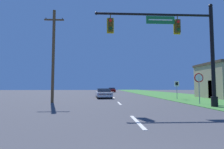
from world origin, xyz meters
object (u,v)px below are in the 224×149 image
Objects in this scene: signal_mast at (184,44)px; stop_sign at (199,81)px; route_sign_post at (177,86)px; far_car at (112,90)px; utility_pole_near at (53,54)px; car_ahead at (104,93)px.

stop_sign is at bearing 43.94° from signal_mast.
route_sign_post is at bearing 70.73° from signal_mast.
signal_mast is at bearing -84.44° from far_car.
stop_sign is (2.19, 2.11, -2.60)m from signal_mast.
route_sign_post is (6.07, -27.71, 0.92)m from far_car.
signal_mast is 4.01m from stop_sign.
utility_pole_near is (-6.86, -31.12, 3.82)m from far_car.
car_ahead is 8.89m from utility_pole_near.
far_car is 1.86× the size of stop_sign.
car_ahead is 11.70m from stop_sign.
utility_pole_near is at bearing -102.44° from far_car.
far_car is 0.54× the size of utility_pole_near.
stop_sign is 12.91m from utility_pole_near.
car_ahead is at bearing 159.23° from route_sign_post.
route_sign_post is at bearing -77.65° from far_car.
far_car is 28.38m from route_sign_post.
utility_pole_near is (-4.63, -6.56, 3.82)m from car_ahead.
signal_mast reaches higher than far_car.
route_sign_post is 0.24× the size of utility_pole_near.
signal_mast is at bearing -136.06° from stop_sign.
utility_pole_near is (-12.93, -3.41, 2.90)m from route_sign_post.
route_sign_post is (0.44, 5.42, -0.34)m from stop_sign.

